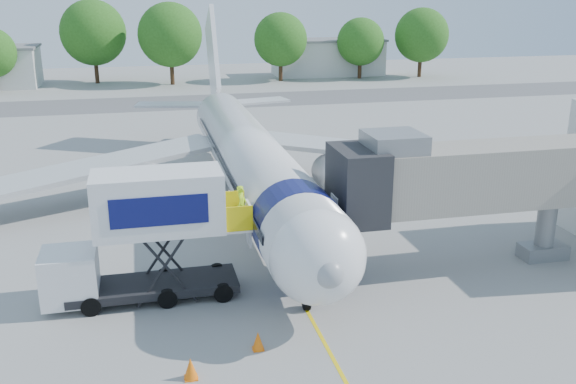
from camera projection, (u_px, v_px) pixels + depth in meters
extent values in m
plane|color=gray|center=(262.00, 228.00, 34.98)|extent=(160.00, 160.00, 0.00)
cube|color=yellow|center=(262.00, 228.00, 34.98)|extent=(0.15, 70.00, 0.01)
cube|color=#59595B|center=(194.00, 102.00, 73.96)|extent=(120.00, 10.00, 0.01)
cylinder|color=silver|center=(252.00, 162.00, 36.85)|extent=(3.70, 28.00, 3.70)
sphere|color=silver|center=(317.00, 256.00, 23.86)|extent=(3.70, 3.70, 3.70)
sphere|color=gray|center=(329.00, 273.00, 22.42)|extent=(1.10, 1.10, 1.10)
cone|color=silver|center=(216.00, 110.00, 52.64)|extent=(3.70, 6.00, 3.70)
cube|color=silver|center=(213.00, 57.00, 52.29)|extent=(0.35, 7.26, 8.29)
cube|color=#B6B9BB|center=(377.00, 151.00, 42.26)|extent=(16.17, 9.32, 1.42)
cube|color=#B6B9BB|center=(94.00, 167.00, 38.38)|extent=(16.17, 9.32, 1.42)
cylinder|color=#999BA0|center=(335.00, 177.00, 39.95)|extent=(2.10, 3.60, 2.10)
cylinder|color=#999BA0|center=(156.00, 189.00, 37.58)|extent=(2.10, 3.60, 2.10)
cube|color=black|center=(320.00, 248.00, 23.44)|extent=(2.60, 1.39, 0.81)
cylinder|color=#0A0F4C|center=(298.00, 228.00, 26.64)|extent=(3.73, 2.00, 3.73)
cylinder|color=silver|center=(306.00, 293.00, 25.93)|extent=(0.16, 0.16, 1.50)
cylinder|color=black|center=(306.00, 302.00, 26.06)|extent=(0.25, 0.64, 0.64)
cylinder|color=black|center=(284.00, 186.00, 40.97)|extent=(0.35, 0.90, 0.90)
cylinder|color=black|center=(203.00, 192.00, 39.85)|extent=(0.35, 0.90, 0.90)
cube|color=gray|center=(485.00, 176.00, 29.09)|extent=(13.60, 2.60, 2.80)
cube|color=black|center=(357.00, 184.00, 27.77)|extent=(2.00, 3.20, 3.20)
cube|color=slate|center=(394.00, 142.00, 27.57)|extent=(2.40, 2.40, 0.80)
cylinder|color=slate|center=(545.00, 229.00, 30.72)|extent=(0.90, 0.90, 3.00)
cube|color=slate|center=(543.00, 251.00, 31.07)|extent=(2.20, 1.20, 0.70)
cylinder|color=black|center=(526.00, 253.00, 30.88)|extent=(0.30, 0.70, 0.70)
cylinder|color=black|center=(559.00, 249.00, 31.26)|extent=(0.30, 0.70, 0.70)
cube|color=black|center=(154.00, 286.00, 27.02)|extent=(7.00, 2.30, 0.35)
cube|color=silver|center=(70.00, 276.00, 26.07)|extent=(2.20, 2.20, 2.10)
cube|color=black|center=(69.00, 266.00, 25.93)|extent=(1.90, 2.10, 0.70)
cube|color=silver|center=(158.00, 202.00, 25.99)|extent=(5.20, 2.40, 2.50)
cube|color=#0A0F4C|center=(159.00, 211.00, 24.85)|extent=(3.80, 0.04, 1.20)
cube|color=silver|center=(236.00, 223.00, 27.03)|extent=(1.10, 2.20, 0.10)
cube|color=yellow|center=(239.00, 219.00, 25.89)|extent=(1.10, 0.06, 1.10)
cube|color=yellow|center=(232.00, 203.00, 27.84)|extent=(1.10, 0.06, 1.10)
cylinder|color=black|center=(223.00, 293.00, 26.70)|extent=(0.80, 0.25, 0.80)
cylinder|color=black|center=(217.00, 272.00, 28.65)|extent=(0.80, 0.25, 0.80)
cylinder|color=black|center=(91.00, 307.00, 25.55)|extent=(0.80, 0.25, 0.80)
cylinder|color=black|center=(94.00, 284.00, 27.50)|extent=(0.80, 0.25, 0.80)
imported|color=#B6F219|center=(242.00, 204.00, 26.83)|extent=(0.56, 0.68, 1.59)
cube|color=silver|center=(463.00, 371.00, 20.85)|extent=(3.17, 1.73, 1.24)
cube|color=#0A0F4C|center=(464.00, 360.00, 20.73)|extent=(1.84, 1.58, 0.31)
cylinder|color=black|center=(419.00, 375.00, 21.20)|extent=(0.63, 0.25, 0.62)
cylinder|color=black|center=(506.00, 384.00, 20.69)|extent=(0.63, 0.25, 0.62)
cylinder|color=black|center=(485.00, 364.00, 21.83)|extent=(0.63, 0.25, 0.62)
cone|color=orange|center=(258.00, 341.00, 23.17)|extent=(0.44, 0.44, 0.70)
cube|color=orange|center=(258.00, 349.00, 23.27)|extent=(0.40, 0.40, 0.04)
cone|color=orange|center=(191.00, 368.00, 21.42)|extent=(0.49, 0.49, 0.77)
cube|color=orange|center=(191.00, 378.00, 21.53)|extent=(0.44, 0.44, 0.04)
cube|color=silver|center=(328.00, 58.00, 96.52)|extent=(16.00, 7.00, 5.00)
cube|color=slate|center=(328.00, 40.00, 95.71)|extent=(16.40, 7.40, 0.30)
cylinder|color=#382314|center=(96.00, 69.00, 88.09)|extent=(0.56, 0.56, 3.96)
sphere|color=#245516|center=(93.00, 33.00, 86.63)|extent=(8.79, 8.79, 8.79)
cylinder|color=#382314|center=(172.00, 70.00, 86.82)|extent=(0.56, 0.56, 3.84)
sphere|color=#245516|center=(170.00, 35.00, 85.40)|extent=(8.53, 8.53, 8.53)
cylinder|color=#382314|center=(281.00, 69.00, 90.39)|extent=(0.56, 0.56, 3.33)
sphere|color=#245516|center=(281.00, 39.00, 89.15)|extent=(7.40, 7.40, 7.40)
cylinder|color=#382314|center=(360.00, 68.00, 92.92)|extent=(0.56, 0.56, 3.04)
sphere|color=#245516|center=(361.00, 42.00, 91.79)|extent=(6.76, 6.76, 6.76)
cylinder|color=#382314|center=(420.00, 65.00, 94.41)|extent=(0.56, 0.56, 3.51)
sphere|color=#245516|center=(422.00, 35.00, 93.11)|extent=(7.80, 7.80, 7.80)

